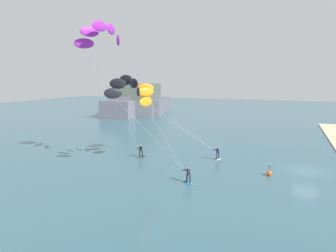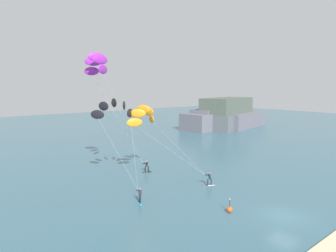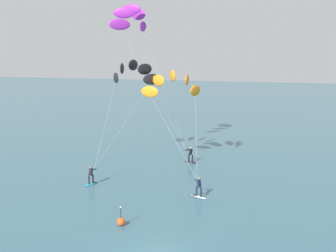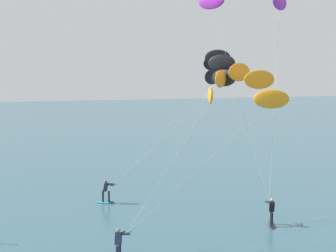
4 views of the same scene
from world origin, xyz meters
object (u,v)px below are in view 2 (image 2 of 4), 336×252
Objects in this scene: kitesurfer_nearshore at (99,68)px; marker_buoy at (230,209)px; kitesurfer_mid_water at (146,117)px; kitesurfer_far_out at (115,111)px.

kitesurfer_nearshore reaches higher than marker_buoy.
kitesurfer_nearshore reaches higher than kitesurfer_mid_water.
kitesurfer_mid_water is 7.73× the size of marker_buoy.
kitesurfer_nearshore is at bearing 148.86° from kitesurfer_mid_water.
kitesurfer_nearshore is 8.62m from kitesurfer_mid_water.
kitesurfer_nearshore is at bearing 102.99° from kitesurfer_far_out.
marker_buoy is (4.68, -17.39, -14.14)m from kitesurfer_nearshore.
kitesurfer_far_out reaches higher than marker_buoy.
marker_buoy is (4.04, -14.65, -8.79)m from kitesurfer_far_out.
kitesurfer_far_out is at bearing 176.29° from kitesurfer_mid_water.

